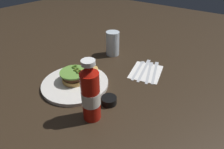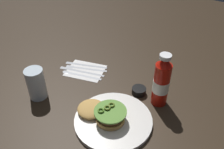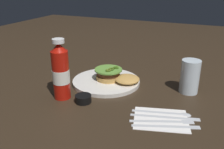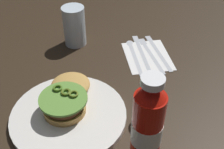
# 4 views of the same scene
# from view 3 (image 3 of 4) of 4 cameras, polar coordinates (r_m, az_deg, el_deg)

# --- Properties ---
(ground_plane) EXTENTS (3.00, 3.00, 0.00)m
(ground_plane) POSITION_cam_3_polar(r_m,az_deg,el_deg) (1.07, 4.13, -1.20)
(ground_plane) COLOR #2E2216
(dinner_plate) EXTENTS (0.28, 0.28, 0.02)m
(dinner_plate) POSITION_cam_3_polar(r_m,az_deg,el_deg) (1.03, -1.36, -1.62)
(dinner_plate) COLOR silver
(dinner_plate) RESTS_ON ground_plane
(burger_sandwich) EXTENTS (0.19, 0.11, 0.05)m
(burger_sandwich) POSITION_cam_3_polar(r_m,az_deg,el_deg) (1.01, 0.75, -0.31)
(burger_sandwich) COLOR tan
(burger_sandwich) RESTS_ON dinner_plate
(ketchup_bottle) EXTENTS (0.06, 0.06, 0.22)m
(ketchup_bottle) POSITION_cam_3_polar(r_m,az_deg,el_deg) (0.89, -11.84, 0.58)
(ketchup_bottle) COLOR #B3150B
(ketchup_bottle) RESTS_ON ground_plane
(water_glass) EXTENTS (0.07, 0.07, 0.13)m
(water_glass) POSITION_cam_3_polar(r_m,az_deg,el_deg) (0.97, 17.66, -0.45)
(water_glass) COLOR silver
(water_glass) RESTS_ON ground_plane
(condiment_cup) EXTENTS (0.06, 0.06, 0.03)m
(condiment_cup) POSITION_cam_3_polar(r_m,az_deg,el_deg) (0.88, -6.71, -5.62)
(condiment_cup) COLOR black
(condiment_cup) RESTS_ON ground_plane
(napkin) EXTENTS (0.20, 0.17, 0.00)m
(napkin) POSITION_cam_3_polar(r_m,az_deg,el_deg) (0.80, 11.30, -10.13)
(napkin) COLOR white
(napkin) RESTS_ON ground_plane
(steak_knife) EXTENTS (0.20, 0.09, 0.00)m
(steak_knife) POSITION_cam_3_polar(r_m,az_deg,el_deg) (0.76, 13.40, -11.49)
(steak_knife) COLOR silver
(steak_knife) RESTS_ON napkin
(fork_utensil) EXTENTS (0.19, 0.09, 0.00)m
(fork_utensil) POSITION_cam_3_polar(r_m,az_deg,el_deg) (0.79, 12.76, -10.41)
(fork_utensil) COLOR silver
(fork_utensil) RESTS_ON napkin
(butter_knife) EXTENTS (0.21, 0.07, 0.00)m
(butter_knife) POSITION_cam_3_polar(r_m,az_deg,el_deg) (0.81, 13.22, -9.50)
(butter_knife) COLOR silver
(butter_knife) RESTS_ON napkin
(spoon_utensil) EXTENTS (0.19, 0.06, 0.00)m
(spoon_utensil) POSITION_cam_3_polar(r_m,az_deg,el_deg) (0.83, 13.26, -8.56)
(spoon_utensil) COLOR silver
(spoon_utensil) RESTS_ON napkin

